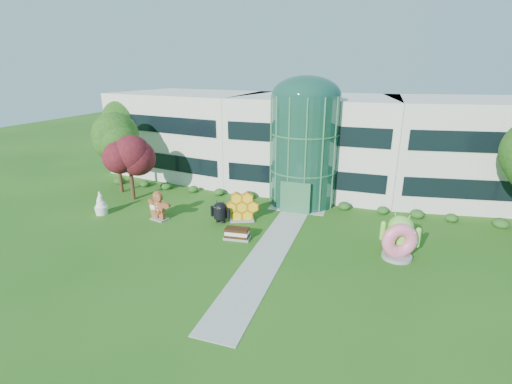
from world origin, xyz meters
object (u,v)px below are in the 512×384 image
(android_black, at_px, (220,211))
(gingerbread, at_px, (159,205))
(android_green, at_px, (400,231))
(donut, at_px, (399,241))

(android_black, xyz_separation_m, gingerbread, (-5.07, -1.07, 0.24))
(android_green, height_order, android_black, android_green)
(android_green, distance_m, donut, 0.97)
(android_black, bearing_deg, gingerbread, -167.40)
(donut, bearing_deg, android_green, 60.90)
(gingerbread, bearing_deg, android_green, 15.53)
(android_black, bearing_deg, android_green, -2.71)
(donut, relative_size, gingerbread, 0.92)
(android_green, xyz_separation_m, donut, (-0.09, -0.92, -0.27))
(donut, xyz_separation_m, gingerbread, (-18.61, 0.68, -0.00))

